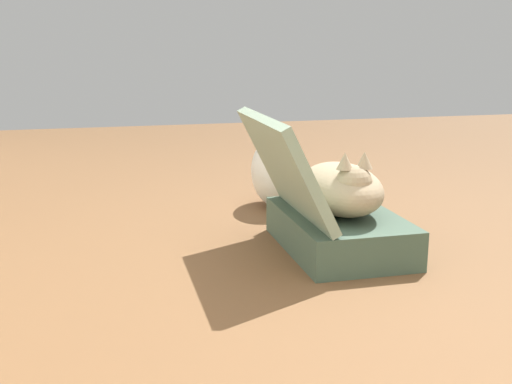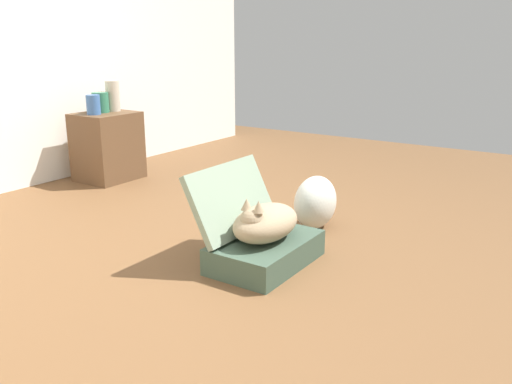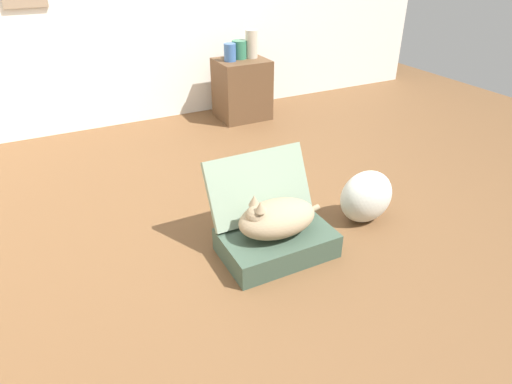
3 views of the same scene
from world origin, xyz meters
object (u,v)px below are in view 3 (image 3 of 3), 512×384
at_px(cat, 275,218).
at_px(side_table, 242,89).
at_px(suitcase_base, 277,243).
at_px(vase_round, 239,50).
at_px(plastic_bag_white, 366,197).
at_px(vase_short, 252,44).
at_px(vase_tall, 230,52).

distance_m(cat, side_table, 2.21).
bearing_deg(suitcase_base, side_table, 69.46).
relative_size(cat, vase_round, 3.16).
relative_size(suitcase_base, cat, 1.16).
distance_m(suitcase_base, side_table, 2.21).
relative_size(plastic_bag_white, vase_short, 1.39).
bearing_deg(side_table, vase_tall, -176.92).
height_order(suitcase_base, vase_round, vase_round).
xyz_separation_m(cat, vase_short, (0.90, 2.09, 0.45)).
bearing_deg(plastic_bag_white, suitcase_base, -175.71).
distance_m(side_table, vase_short, 0.42).
height_order(vase_short, vase_round, vase_short).
xyz_separation_m(vase_short, vase_round, (-0.12, 0.02, -0.04)).
bearing_deg(vase_round, vase_short, -9.69).
distance_m(suitcase_base, vase_tall, 2.23).
xyz_separation_m(cat, side_table, (0.78, 2.06, 0.04)).
bearing_deg(plastic_bag_white, vase_round, 86.64).
bearing_deg(vase_round, side_table, -90.00).
bearing_deg(vase_short, cat, -113.36).
xyz_separation_m(suitcase_base, plastic_bag_white, (0.65, 0.05, 0.10)).
height_order(suitcase_base, cat, cat).
bearing_deg(vase_tall, cat, -107.95).
bearing_deg(vase_round, plastic_bag_white, -93.36).
bearing_deg(vase_short, suitcase_base, -113.11).
xyz_separation_m(vase_tall, vase_short, (0.24, 0.03, 0.05)).
xyz_separation_m(plastic_bag_white, vase_round, (0.12, 2.06, 0.48)).
height_order(plastic_bag_white, vase_round, vase_round).
bearing_deg(cat, vase_short, 66.64).
height_order(suitcase_base, vase_tall, vase_tall).
relative_size(vase_tall, vase_short, 0.63).
relative_size(suitcase_base, vase_short, 2.42).
xyz_separation_m(suitcase_base, vase_tall, (0.66, 2.06, 0.57)).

